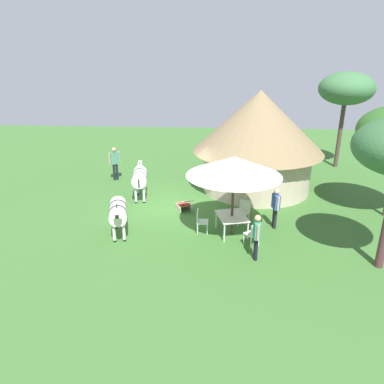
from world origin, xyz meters
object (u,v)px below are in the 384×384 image
patio_dining_table (232,218)px  zebra_by_umbrella (140,177)px  patio_chair_near_hut (200,220)px  striped_lounge_chair (184,204)px  patio_chair_near_lawn (244,210)px  thatched_hut (258,137)px  acacia_tree_right_background (346,89)px  zebra_nearest_camera (118,212)px  patio_chair_east_end (253,233)px  guest_behind_table (276,205)px  guest_beside_umbrella (257,233)px  standing_watcher (115,161)px  shade_umbrella (234,166)px

patio_dining_table → zebra_by_umbrella: 5.28m
patio_chair_near_hut → striped_lounge_chair: size_ratio=0.93×
patio_dining_table → patio_chair_near_lawn: size_ratio=1.64×
thatched_hut → patio_chair_near_lawn: 4.51m
zebra_by_umbrella → acacia_tree_right_background: 12.50m
zebra_nearest_camera → acacia_tree_right_background: size_ratio=0.38×
patio_chair_near_lawn → striped_lounge_chair: size_ratio=0.93×
patio_chair_east_end → guest_behind_table: size_ratio=0.56×
guest_beside_umbrella → standing_watcher: (-7.56, -6.64, 0.11)m
guest_behind_table → zebra_by_umbrella: (-2.70, -5.76, 0.06)m
patio_dining_table → striped_lounge_chair: bearing=-136.9°
shade_umbrella → standing_watcher: (-5.80, -5.92, -1.58)m
patio_chair_near_hut → patio_chair_near_lawn: size_ratio=1.00×
guest_beside_umbrella → acacia_tree_right_background: (-10.82, 5.73, 3.51)m
zebra_by_umbrella → acacia_tree_right_background: acacia_tree_right_background is taller
guest_behind_table → thatched_hut: bearing=173.4°
guest_beside_umbrella → thatched_hut: bearing=-8.0°
thatched_hut → standing_watcher: size_ratio=3.50×
patio_dining_table → acacia_tree_right_background: acacia_tree_right_background is taller
patio_dining_table → shade_umbrella: bearing=0.0°
thatched_hut → shade_umbrella: size_ratio=1.82×
zebra_nearest_camera → zebra_by_umbrella: zebra_by_umbrella is taller
patio_chair_near_lawn → acacia_tree_right_background: 10.73m
patio_chair_east_end → zebra_nearest_camera: 4.91m
zebra_nearest_camera → zebra_by_umbrella: 3.71m
thatched_hut → patio_chair_near_hut: 5.93m
standing_watcher → striped_lounge_chair: 5.50m
patio_chair_east_end → guest_beside_umbrella: size_ratio=0.57×
guest_beside_umbrella → striped_lounge_chair: size_ratio=1.63×
thatched_hut → patio_chair_east_end: thatched_hut is taller
patio_dining_table → zebra_nearest_camera: bearing=-84.5°
thatched_hut → guest_beside_umbrella: thatched_hut is taller
patio_chair_near_hut → standing_watcher: standing_watcher is taller
shade_umbrella → zebra_nearest_camera: (0.40, -4.14, -1.70)m
shade_umbrella → striped_lounge_chair: (-2.08, -1.95, -2.39)m
thatched_hut → zebra_by_umbrella: size_ratio=2.98×
patio_dining_table → striped_lounge_chair: (-2.08, -1.95, -0.41)m
patio_chair_near_hut → standing_watcher: size_ratio=0.51×
patio_chair_near_lawn → guest_behind_table: 1.31m
standing_watcher → zebra_nearest_camera: bearing=71.5°
acacia_tree_right_background → patio_dining_table: bearing=-35.5°
guest_beside_umbrella → patio_dining_table: bearing=19.5°
patio_dining_table → guest_beside_umbrella: guest_beside_umbrella is taller
guest_behind_table → patio_chair_near_lawn: bearing=-121.5°
standing_watcher → thatched_hut: bearing=139.0°
guest_behind_table → standing_watcher: standing_watcher is taller
patio_chair_near_hut → zebra_by_umbrella: (-3.30, -2.93, 0.51)m
acacia_tree_right_background → zebra_nearest_camera: bearing=-48.2°
patio_chair_near_hut → acacia_tree_right_background: (-9.05, 7.62, 3.94)m
patio_dining_table → striped_lounge_chair: size_ratio=1.52×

